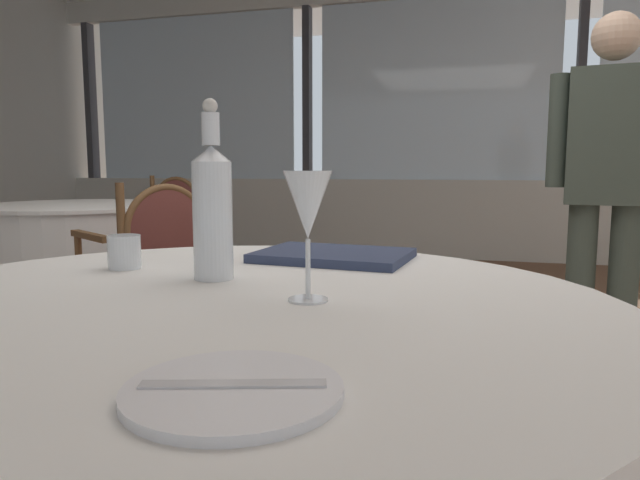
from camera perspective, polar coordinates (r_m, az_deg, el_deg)
ground_plane at (r=2.47m, az=3.53°, el=-16.15°), size 14.19×14.19×0.00m
window_wall_far at (r=6.34m, az=11.31°, el=9.03°), size 9.12×0.14×3.00m
side_plate at (r=0.56m, az=-8.63°, el=-14.60°), size 0.21×0.21×0.01m
butter_knife at (r=0.55m, az=-8.64°, el=-14.10°), size 0.17×0.07×0.00m
water_bottle at (r=1.10m, az=-10.68°, el=3.17°), size 0.07×0.07×0.34m
wine_glass at (r=0.89m, az=-1.22°, el=3.21°), size 0.08×0.08×0.21m
water_tumbler at (r=1.27m, az=-18.93°, el=-1.12°), size 0.07×0.07×0.07m
menu_book at (r=1.32m, az=1.37°, el=-1.53°), size 0.36×0.28×0.02m
background_table_0 at (r=3.67m, az=-23.02°, el=-2.68°), size 1.12×1.12×0.77m
dining_chair_0_0 at (r=4.44m, az=-14.92°, el=1.31°), size 0.55×0.48×0.92m
dining_chair_0_2 at (r=2.75m, az=-16.20°, el=-2.23°), size 0.63×0.65×0.92m
diner_person_0 at (r=2.93m, az=26.77°, el=5.81°), size 0.53×0.24×1.66m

